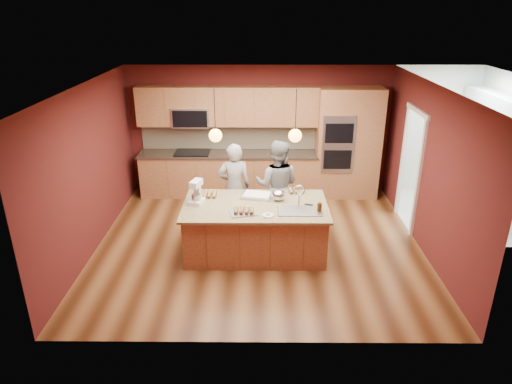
{
  "coord_description": "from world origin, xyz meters",
  "views": [
    {
      "loc": [
        0.01,
        -6.96,
        3.85
      ],
      "look_at": [
        -0.04,
        -0.1,
        1.0
      ],
      "focal_mm": 32.0,
      "sensor_mm": 36.0,
      "label": 1
    }
  ],
  "objects_px": {
    "stand_mixer": "(197,193)",
    "mixing_bowl": "(278,195)",
    "island": "(256,228)",
    "person_left": "(234,187)",
    "person_right": "(277,185)"
  },
  "relations": [
    {
      "from": "person_right",
      "to": "stand_mixer",
      "type": "xyz_separation_m",
      "value": [
        -1.33,
        -0.82,
        0.19
      ]
    },
    {
      "from": "island",
      "to": "stand_mixer",
      "type": "height_order",
      "value": "stand_mixer"
    },
    {
      "from": "stand_mixer",
      "to": "mixing_bowl",
      "type": "distance_m",
      "value": 1.33
    },
    {
      "from": "person_left",
      "to": "island",
      "type": "bearing_deg",
      "value": 107.55
    },
    {
      "from": "person_left",
      "to": "mixing_bowl",
      "type": "xyz_separation_m",
      "value": [
        0.76,
        -0.71,
        0.14
      ]
    },
    {
      "from": "island",
      "to": "stand_mixer",
      "type": "relative_size",
      "value": 6.07
    },
    {
      "from": "stand_mixer",
      "to": "mixing_bowl",
      "type": "xyz_separation_m",
      "value": [
        1.32,
        0.11,
        -0.08
      ]
    },
    {
      "from": "stand_mixer",
      "to": "mixing_bowl",
      "type": "bearing_deg",
      "value": 22.22
    },
    {
      "from": "stand_mixer",
      "to": "island",
      "type": "bearing_deg",
      "value": 12.46
    },
    {
      "from": "mixing_bowl",
      "to": "island",
      "type": "bearing_deg",
      "value": -151.71
    },
    {
      "from": "person_right",
      "to": "stand_mixer",
      "type": "relative_size",
      "value": 4.36
    },
    {
      "from": "person_left",
      "to": "stand_mixer",
      "type": "distance_m",
      "value": 1.02
    },
    {
      "from": "person_left",
      "to": "stand_mixer",
      "type": "xyz_separation_m",
      "value": [
        -0.56,
        -0.82,
        0.22
      ]
    },
    {
      "from": "island",
      "to": "stand_mixer",
      "type": "xyz_separation_m",
      "value": [
        -0.96,
        0.09,
        0.58
      ]
    },
    {
      "from": "person_left",
      "to": "person_right",
      "type": "bearing_deg",
      "value": 173.62
    }
  ]
}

